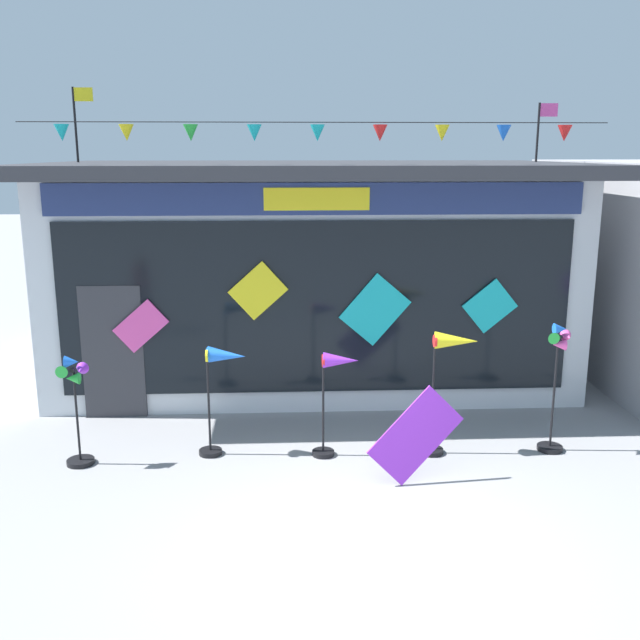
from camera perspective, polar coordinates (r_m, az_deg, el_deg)
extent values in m
plane|color=gray|center=(7.64, 3.76, -17.35)|extent=(80.00, 80.00, 0.00)
cube|color=silver|center=(12.77, -0.73, 3.63)|extent=(8.35, 4.46, 3.50)
cube|color=#333338|center=(12.12, -0.66, 11.91)|extent=(8.75, 5.42, 0.20)
cube|color=navy|center=(10.35, -0.27, 9.59)|extent=(7.68, 0.08, 0.46)
cube|color=yellow|center=(10.32, -0.26, 9.58)|extent=(1.50, 0.04, 0.32)
cube|color=black|center=(10.58, -0.26, 0.96)|extent=(7.51, 0.06, 2.57)
cube|color=#333338|center=(11.01, -16.09, -2.47)|extent=(0.90, 0.07, 2.00)
cube|color=#EA4CA3|center=(10.77, -14.02, -0.47)|extent=(0.83, 0.03, 0.80)
cube|color=yellow|center=(10.46, -4.94, 2.32)|extent=(0.88, 0.03, 0.87)
cube|color=#19B7BC|center=(10.60, 4.38, 0.82)|extent=(1.07, 0.03, 1.09)
cube|color=#19B7BC|center=(10.94, 13.32, 1.09)|extent=(0.84, 0.03, 0.83)
cylinder|color=black|center=(10.07, -0.20, 15.41)|extent=(8.02, 0.01, 0.01)
cone|color=#19B7BC|center=(10.47, -19.79, 13.81)|extent=(0.20, 0.20, 0.22)
cone|color=yellow|center=(10.27, -15.09, 14.15)|extent=(0.20, 0.20, 0.22)
cone|color=green|center=(10.13, -10.21, 14.41)|extent=(0.20, 0.20, 0.22)
cone|color=#19B7BC|center=(10.06, -5.23, 14.56)|extent=(0.20, 0.20, 0.22)
cone|color=#19B7BC|center=(10.06, -0.20, 14.62)|extent=(0.20, 0.20, 0.22)
cone|color=red|center=(10.14, 4.78, 14.56)|extent=(0.20, 0.20, 0.22)
cone|color=yellow|center=(10.28, 9.65, 14.41)|extent=(0.20, 0.20, 0.22)
cone|color=blue|center=(10.50, 14.35, 14.16)|extent=(0.20, 0.20, 0.22)
cone|color=red|center=(10.78, 18.82, 13.84)|extent=(0.20, 0.20, 0.22)
cylinder|color=black|center=(13.06, -18.83, 14.43)|extent=(0.04, 0.04, 1.22)
cube|color=yellow|center=(13.04, -18.29, 16.63)|extent=(0.32, 0.02, 0.22)
cylinder|color=black|center=(13.33, 16.89, 14.04)|extent=(0.04, 0.04, 0.99)
cube|color=#EA4CA3|center=(13.40, 17.67, 15.59)|extent=(0.32, 0.02, 0.22)
cylinder|color=black|center=(9.82, -18.45, -10.60)|extent=(0.35, 0.35, 0.06)
cylinder|color=black|center=(9.60, -18.71, -7.31)|extent=(0.03, 0.03, 1.26)
cylinder|color=black|center=(9.36, -19.06, -3.78)|extent=(0.06, 0.04, 0.06)
cone|color=purple|center=(9.34, -18.43, -3.78)|extent=(0.15, 0.16, 0.15)
cone|color=blue|center=(9.34, -19.11, -3.15)|extent=(0.16, 0.15, 0.15)
cone|color=green|center=(9.39, -19.68, -3.77)|extent=(0.15, 0.16, 0.15)
cone|color=green|center=(9.39, -19.01, -4.40)|extent=(0.16, 0.15, 0.15)
cylinder|color=black|center=(9.71, -8.67, -10.30)|extent=(0.30, 0.30, 0.06)
cylinder|color=black|center=(9.48, -8.81, -6.73)|extent=(0.03, 0.03, 1.35)
cone|color=blue|center=(9.25, -7.42, -2.81)|extent=(0.54, 0.33, 0.21)
cylinder|color=yellow|center=(9.27, -8.96, -2.82)|extent=(0.03, 0.16, 0.16)
cylinder|color=black|center=(9.58, 0.25, -10.50)|extent=(0.29, 0.29, 0.06)
cylinder|color=black|center=(9.34, 0.26, -7.04)|extent=(0.03, 0.03, 1.29)
cone|color=purple|center=(9.16, 1.66, -3.22)|extent=(0.46, 0.25, 0.20)
cylinder|color=red|center=(9.14, 0.26, -3.24)|extent=(0.03, 0.16, 0.16)
cylinder|color=black|center=(9.75, 8.78, -10.21)|extent=(0.33, 0.33, 0.06)
cylinder|color=black|center=(9.48, 8.94, -6.13)|extent=(0.03, 0.03, 1.53)
cone|color=yellow|center=(9.32, 10.76, -1.63)|extent=(0.58, 0.31, 0.23)
cylinder|color=red|center=(9.26, 9.11, -1.66)|extent=(0.03, 0.16, 0.16)
cylinder|color=black|center=(10.20, 17.75, -9.63)|extent=(0.34, 0.34, 0.06)
cylinder|color=black|center=(9.94, 18.06, -5.61)|extent=(0.03, 0.03, 1.57)
cylinder|color=black|center=(9.68, 18.47, -1.28)|extent=(0.06, 0.04, 0.06)
cone|color=#EA4CA3|center=(9.72, 19.04, -1.26)|extent=(0.15, 0.16, 0.15)
cone|color=blue|center=(9.66, 18.52, -0.68)|extent=(0.16, 0.15, 0.15)
cone|color=green|center=(9.65, 17.90, -1.29)|extent=(0.15, 0.16, 0.15)
cone|color=#EA4CA3|center=(9.71, 18.43, -1.87)|extent=(0.16, 0.15, 0.15)
cube|color=purple|center=(8.71, 7.57, -9.07)|extent=(1.19, 0.22, 1.19)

